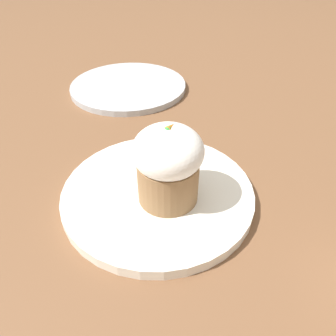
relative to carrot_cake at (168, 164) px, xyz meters
name	(u,v)px	position (x,y,z in m)	size (l,w,h in m)	color
ground_plane	(158,197)	(0.01, 0.02, -0.07)	(4.00, 4.00, 0.00)	brown
dessert_plate	(158,193)	(0.01, 0.02, -0.06)	(0.25, 0.25, 0.02)	white
carrot_cake	(168,164)	(0.00, 0.00, 0.00)	(0.08, 0.08, 0.11)	olive
spoon	(153,179)	(0.02, 0.03, -0.05)	(0.08, 0.13, 0.01)	#B7B7BC
side_plate	(128,86)	(0.27, 0.25, -0.06)	(0.25, 0.25, 0.01)	#B2B7BC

